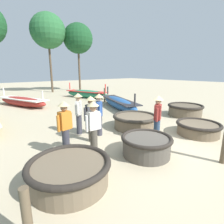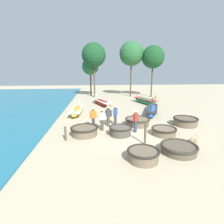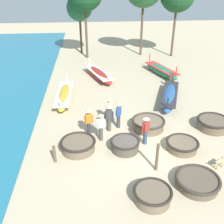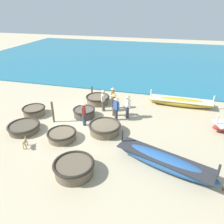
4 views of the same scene
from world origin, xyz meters
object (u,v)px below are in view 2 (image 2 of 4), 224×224
object	(u,v)px
fisherman_with_hat	(108,115)
fisherman_crouching	(115,113)
tree_left_mid	(94,55)
tree_rightmost	(131,54)
long_boat_blue_hull	(152,110)
dog	(195,138)
coracle_center	(137,121)
long_boat_red_hull	(77,110)
coracle_front_right	(185,121)
fisherman_standing_right	(102,118)
coracle_upturned	(143,155)
fisherman_by_coracle	(93,116)
fisherman_hauling	(108,112)
coracle_far_right	(84,131)
coracle_weathered	(120,130)
mooring_post_mid_beach	(152,103)
mooring_post_inland	(145,133)
fisherman_standing_left	(136,119)
coracle_tilted	(164,131)
long_boat_white_hull	(145,101)
long_boat_ochre_hull	(102,102)
coracle_nearest	(179,148)
tree_leftmost	(153,57)
mooring_post_shoreline	(66,134)

from	to	relation	value
fisherman_with_hat	fisherman_crouching	bearing A→B (deg)	27.92
tree_left_mid	tree_rightmost	distance (m)	6.03
long_boat_blue_hull	fisherman_with_hat	distance (m)	5.96
fisherman_with_hat	dog	xyz separation A→B (m)	(4.98, -3.76, -0.59)
coracle_center	long_boat_red_hull	xyz separation A→B (m)	(-5.26, 4.54, -0.01)
coracle_front_right	tree_rightmost	world-z (taller)	tree_rightmost
coracle_front_right	fisherman_standing_right	xyz separation A→B (m)	(-6.70, -0.62, 0.60)
coracle_upturned	fisherman_with_hat	bearing A→B (deg)	103.53
tree_rightmost	coracle_front_right	bearing A→B (deg)	-85.06
fisherman_by_coracle	fisherman_hauling	world-z (taller)	same
fisherman_standing_right	dog	size ratio (longest dim) A/B	2.62
coracle_far_right	fisherman_standing_right	bearing A→B (deg)	34.49
coracle_upturned	coracle_weathered	distance (m)	3.61
coracle_front_right	mooring_post_mid_beach	bearing A→B (deg)	96.16
coracle_far_right	fisherman_standing_right	world-z (taller)	fisherman_standing_right
coracle_upturned	mooring_post_inland	distance (m)	2.01
long_boat_blue_hull	fisherman_standing_left	world-z (taller)	fisherman_standing_left
coracle_upturned	fisherman_hauling	xyz separation A→B (m)	(-1.28, 6.49, 0.65)
coracle_tilted	tree_left_mid	xyz separation A→B (m)	(-4.88, 17.28, 6.28)
coracle_center	fisherman_by_coracle	size ratio (longest dim) A/B	1.19
coracle_far_right	long_boat_white_hull	distance (m)	13.05
long_boat_white_hull	long_boat_red_hull	distance (m)	9.53
coracle_weathered	long_boat_ochre_hull	world-z (taller)	long_boat_ochre_hull
long_boat_red_hull	dog	size ratio (longest dim) A/B	7.87
coracle_center	long_boat_white_hull	world-z (taller)	long_boat_white_hull
coracle_center	tree_rightmost	distance (m)	17.16
coracle_weathered	long_boat_white_hull	size ratio (longest dim) A/B	0.33
coracle_far_right	mooring_post_inland	bearing A→B (deg)	-26.80
coracle_upturned	fisherman_hauling	distance (m)	6.65
coracle_upturned	long_boat_white_hull	xyz separation A→B (m)	(4.13, 14.60, 0.08)
long_boat_white_hull	tree_left_mid	xyz separation A→B (m)	(-6.67, 6.02, 6.16)
fisherman_standing_right	mooring_post_mid_beach	bearing A→B (deg)	50.32
coracle_upturned	long_boat_red_hull	bearing A→B (deg)	112.91
coracle_front_right	fisherman_with_hat	xyz separation A→B (m)	(-6.17, 0.31, 0.60)
fisherman_standing_left	fisherman_hauling	bearing A→B (deg)	125.64
coracle_nearest	tree_left_mid	distance (m)	21.45
long_boat_blue_hull	mooring_post_inland	world-z (taller)	mooring_post_inland
fisherman_with_hat	fisherman_by_coracle	xyz separation A→B (m)	(-1.17, -0.38, 0.00)
fisherman_by_coracle	tree_leftmost	size ratio (longest dim) A/B	0.21
coracle_upturned	long_boat_white_hull	size ratio (longest dim) A/B	0.34
coracle_upturned	coracle_weathered	xyz separation A→B (m)	(-0.65, 3.55, 0.02)
mooring_post_mid_beach	tree_left_mid	size ratio (longest dim) A/B	0.13
tree_leftmost	coracle_front_right	bearing A→B (deg)	-97.23
fisherman_crouching	mooring_post_inland	xyz separation A→B (m)	(1.35, -3.97, -0.22)
long_boat_blue_hull	tree_leftmost	world-z (taller)	tree_leftmost
coracle_center	fisherman_standing_right	world-z (taller)	fisherman_standing_right
fisherman_with_hat	mooring_post_shoreline	distance (m)	3.95
coracle_upturned	mooring_post_shoreline	world-z (taller)	mooring_post_shoreline
coracle_center	mooring_post_mid_beach	bearing A→B (deg)	63.47
fisherman_with_hat	fisherman_hauling	distance (m)	0.97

